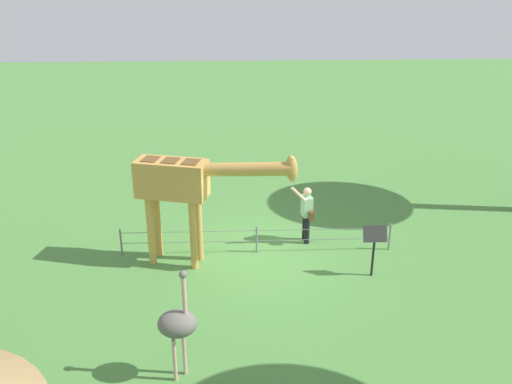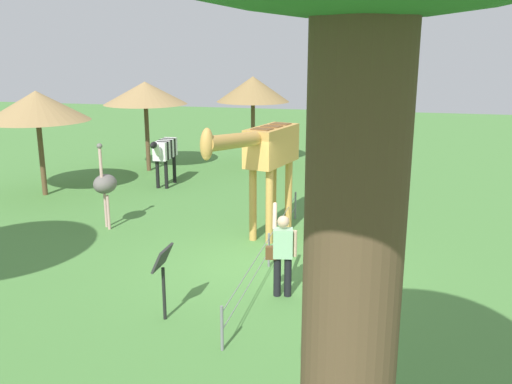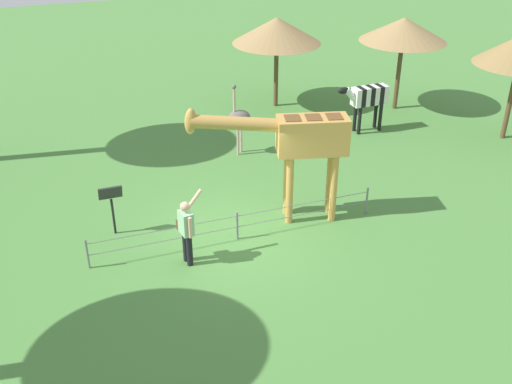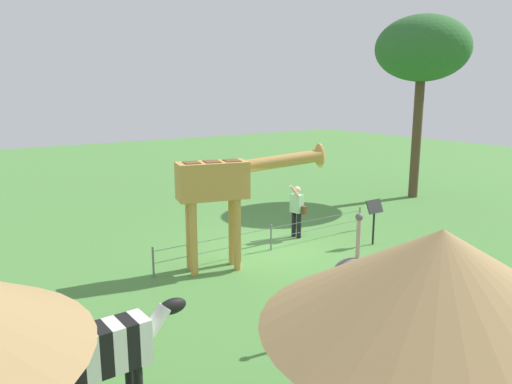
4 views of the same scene
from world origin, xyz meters
TOP-DOWN VIEW (x-y plane):
  - ground_plane at (0.00, 0.00)m, footprint 60.00×60.00m
  - giraffe at (-1.72, -0.35)m, footprint 3.90×1.43m
  - visitor at (1.35, 0.64)m, footprint 0.64×0.57m
  - zebra at (-6.15, -4.74)m, footprint 1.81×0.48m
  - ostrich at (-1.59, -4.49)m, footprint 0.70×0.56m
  - shade_hut_near at (-4.20, -8.02)m, footprint 3.17×3.17m
  - shade_hut_far at (-8.25, -6.27)m, footprint 3.05×3.05m
  - info_sign at (2.74, -1.15)m, footprint 0.56×0.21m
  - wire_fence at (0.00, 0.11)m, footprint 7.05×0.05m

SIDE VIEW (x-z plane):
  - ground_plane at x=0.00m, z-range 0.00..0.00m
  - wire_fence at x=0.00m, z-range 0.03..0.78m
  - visitor at x=1.35m, z-range 0.05..1.76m
  - info_sign at x=2.74m, z-range 0.29..1.61m
  - zebra at x=-6.15m, z-range 0.33..1.99m
  - ostrich at x=-1.59m, z-range 0.05..2.30m
  - giraffe at x=-1.72m, z-range 0.60..3.67m
  - shade_hut_near at x=-4.20m, z-range 1.16..4.42m
  - shade_hut_far at x=-8.25m, z-range 1.23..4.54m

